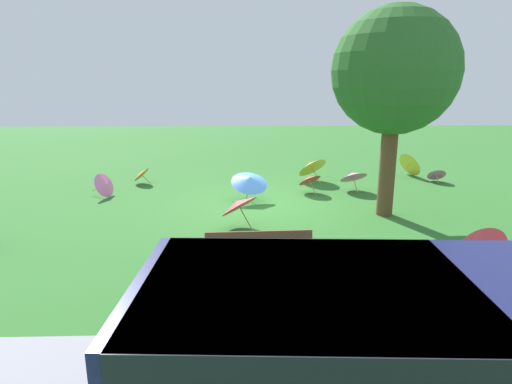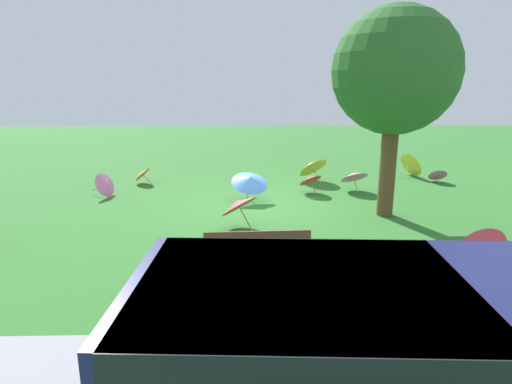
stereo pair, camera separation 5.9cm
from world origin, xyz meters
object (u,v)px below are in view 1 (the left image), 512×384
Objects in this scene: parasol_red_0 at (309,179)px; parasol_red_2 at (238,204)px; parasol_pink_3 at (436,174)px; parasol_orange_0 at (141,174)px; parasol_pink_0 at (353,175)px; parasol_yellow_4 at (311,165)px; parasol_pink_2 at (105,185)px; park_bench at (258,256)px; shade_tree at (395,72)px; parasol_red_1 at (477,248)px; van_dark at (398,352)px; parasol_yellow_0 at (411,164)px; parasol_blue_2 at (250,180)px.

parasol_red_0 is 3.55m from parasol_red_2.
parasol_red_0 is 1.44× the size of parasol_pink_3.
parasol_pink_0 is at bearing 170.03° from parasol_orange_0.
parasol_pink_3 is (-4.17, -1.25, -0.16)m from parasol_red_0.
parasol_yellow_4 reaches higher than parasol_red_2.
parasol_pink_2 reaches higher than parasol_orange_0.
park_bench is at bearing 116.05° from parasol_orange_0.
parasol_yellow_4 is at bearing -71.00° from shade_tree.
parasol_pink_3 is at bearing -129.07° from shade_tree.
park_bench reaches higher than parasol_red_1.
van_dark is 3.30m from park_bench.
parasol_pink_3 is (-9.76, -1.48, -0.08)m from parasol_pink_2.
park_bench is at bearing 126.50° from parasol_pink_2.
van_dark is 1.01× the size of shade_tree.
parasol_yellow_4 is (-5.85, -1.66, 0.18)m from parasol_pink_2.
parasol_pink_0 is (-1.28, -0.18, 0.06)m from parasol_red_0.
parasol_pink_2 is at bearing -34.68° from parasol_red_1.
van_dark reaches higher than parasol_yellow_0.
parasol_red_1 is 9.56m from parasol_orange_0.
parasol_red_1 reaches higher than parasol_red_2.
parasol_red_1 is at bearing 109.18° from parasol_red_0.
van_dark is 3.80× the size of parasol_yellow_4.
parasol_pink_0 is 3.09m from parasol_pink_3.
parasol_red_0 is (-0.59, -8.68, -0.50)m from van_dark.
parasol_yellow_0 is at bearing -103.76° from parasol_red_1.
parasol_pink_2 reaches higher than parasol_pink_3.
parasol_pink_2 reaches higher than parasol_red_0.
parasol_yellow_4 is 3.00m from parasol_blue_2.
parasol_red_0 is 5.71m from parasol_red_1.
shade_tree is 4.31m from parasol_blue_2.
park_bench is 9.44m from parasol_yellow_0.
parasol_pink_3 is at bearing 179.83° from parasol_orange_0.
park_bench is 5.44m from shade_tree.
parasol_red_2 reaches higher than parasol_pink_0.
parasol_yellow_0 is 9.63m from parasol_pink_2.
parasol_red_2 is 4.54m from parasol_pink_2.
van_dark reaches higher than parasol_pink_3.
parasol_yellow_0 is 7.68m from parasol_red_2.
parasol_yellow_0 is 7.81m from parasol_red_1.
parasol_yellow_0 is 0.81× the size of parasol_yellow_4.
park_bench reaches higher than parasol_yellow_0.
parasol_red_0 is 1.89m from parasol_blue_2.
parasol_red_0 is 1.11× the size of parasol_pink_2.
parasol_yellow_0 is at bearing -165.42° from parasol_pink_2.
parasol_blue_2 reaches higher than parasol_pink_2.
parasol_yellow_0 is (-3.73, -2.20, 0.00)m from parasol_red_0.
shade_tree reaches higher than parasol_red_2.
parasol_pink_0 is 3.14m from parasol_blue_2.
parasol_red_1 is 1.29× the size of parasol_pink_2.
park_bench is 6.45m from parasol_pink_0.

